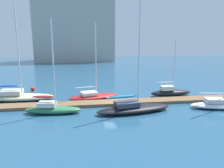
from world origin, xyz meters
TOP-DOWN VIEW (x-y plane):
  - ground_plane at (0.00, 0.00)m, footprint 120.00×120.00m
  - dock_pier at (0.00, 0.00)m, footprint 28.91×1.88m
  - sailboat_0 at (-11.66, 3.21)m, footprint 8.69×2.82m
  - sailboat_1 at (-6.85, -2.19)m, footprint 5.94×2.13m
  - sailboat_2 at (-2.31, 2.63)m, footprint 6.73×3.46m
  - sailboat_3 at (1.50, -3.05)m, footprint 8.35×3.36m
  - sailboat_4 at (7.96, 2.55)m, footprint 5.59×1.66m
  - sailboat_5 at (11.26, -3.16)m, footprint 6.65×2.88m
  - mooring_buoy_red at (-10.88, 8.13)m, footprint 0.60×0.60m
  - harbor_building_distant at (-5.31, 47.32)m, footprint 24.17×9.60m

SIDE VIEW (x-z plane):
  - ground_plane at x=0.00m, z-range 0.00..0.00m
  - dock_pier at x=0.00m, z-range 0.00..0.36m
  - mooring_buoy_red at x=-10.88m, z-range 0.00..0.60m
  - sailboat_2 at x=-2.31m, z-range -4.30..5.18m
  - sailboat_5 at x=11.26m, z-range -4.62..5.65m
  - sailboat_4 at x=7.96m, z-range -3.10..4.22m
  - sailboat_1 at x=-6.85m, z-range -4.18..5.37m
  - sailboat_3 at x=1.50m, z-range -6.11..7.31m
  - sailboat_0 at x=-11.66m, z-range -6.31..7.56m
  - harbor_building_distant at x=-5.31m, z-range 0.00..20.17m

